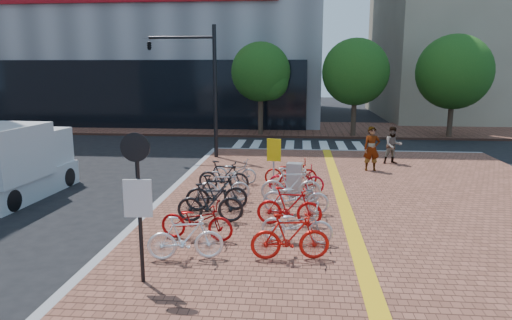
# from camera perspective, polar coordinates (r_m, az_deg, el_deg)

# --- Properties ---
(ground) EXTENTS (120.00, 120.00, 0.00)m
(ground) POSITION_cam_1_polar(r_m,az_deg,el_deg) (12.96, 2.80, -8.55)
(ground) COLOR black
(ground) RESTS_ON ground
(kerb_west) EXTENTS (0.25, 34.00, 0.15)m
(kerb_west) POSITION_cam_1_polar(r_m,az_deg,el_deg) (9.53, -24.83, -16.84)
(kerb_west) COLOR gray
(kerb_west) RESTS_ON ground
(kerb_north) EXTENTS (14.00, 0.25, 0.15)m
(kerb_north) POSITION_cam_1_polar(r_m,az_deg,el_deg) (24.68, 11.10, 1.04)
(kerb_north) COLOR gray
(kerb_north) RESTS_ON ground
(far_sidewalk) EXTENTS (70.00, 8.00, 0.15)m
(far_sidewalk) POSITION_cam_1_polar(r_m,az_deg,el_deg) (33.46, 4.50, 3.89)
(far_sidewalk) COLOR brown
(far_sidewalk) RESTS_ON ground
(building_beige) EXTENTS (20.00, 18.00, 18.00)m
(building_beige) POSITION_cam_1_polar(r_m,az_deg,el_deg) (47.72, 28.01, 15.61)
(building_beige) COLOR gray
(building_beige) RESTS_ON ground
(crosswalk) EXTENTS (7.50, 4.00, 0.01)m
(crosswalk) POSITION_cam_1_polar(r_m,az_deg,el_deg) (26.54, 5.31, 1.77)
(crosswalk) COLOR silver
(crosswalk) RESTS_ON ground
(street_trees) EXTENTS (16.20, 4.60, 6.35)m
(street_trees) POSITION_cam_1_polar(r_m,az_deg,el_deg) (29.97, 14.34, 10.43)
(street_trees) COLOR #38281E
(street_trees) RESTS_ON far_sidewalk
(bike_0) EXTENTS (1.78, 0.81, 1.03)m
(bike_0) POSITION_cam_1_polar(r_m,az_deg,el_deg) (10.54, -8.82, -9.60)
(bike_0) COLOR white
(bike_0) RESTS_ON sidewalk
(bike_1) EXTENTS (1.96, 0.88, 1.00)m
(bike_1) POSITION_cam_1_polar(r_m,az_deg,el_deg) (11.70, -7.42, -7.51)
(bike_1) COLOR #A60B0C
(bike_1) RESTS_ON sidewalk
(bike_2) EXTENTS (1.91, 0.68, 1.12)m
(bike_2) POSITION_cam_1_polar(r_m,az_deg,el_deg) (12.92, -5.73, -5.34)
(bike_2) COLOR black
(bike_2) RESTS_ON sidewalk
(bike_3) EXTENTS (1.95, 0.85, 1.13)m
(bike_3) POSITION_cam_1_polar(r_m,az_deg,el_deg) (13.92, -4.95, -4.08)
(bike_3) COLOR black
(bike_3) RESTS_ON sidewalk
(bike_4) EXTENTS (1.77, 0.73, 1.03)m
(bike_4) POSITION_cam_1_polar(r_m,az_deg,el_deg) (14.81, -4.09, -3.32)
(bike_4) COLOR silver
(bike_4) RESTS_ON sidewalk
(bike_5) EXTENTS (1.87, 0.70, 1.10)m
(bike_5) POSITION_cam_1_polar(r_m,az_deg,el_deg) (16.05, -4.08, -2.04)
(bike_5) COLOR black
(bike_5) RESTS_ON sidewalk
(bike_6) EXTENTS (1.80, 0.87, 0.91)m
(bike_6) POSITION_cam_1_polar(r_m,az_deg,el_deg) (17.24, -2.72, -1.40)
(bike_6) COLOR #B2B3B7
(bike_6) RESTS_ON sidewalk
(bike_7) EXTENTS (1.84, 0.73, 1.08)m
(bike_7) POSITION_cam_1_polar(r_m,az_deg,el_deg) (10.46, 4.29, -9.53)
(bike_7) COLOR red
(bike_7) RESTS_ON sidewalk
(bike_8) EXTENTS (1.85, 0.83, 0.94)m
(bike_8) POSITION_cam_1_polar(r_m,az_deg,el_deg) (11.46, 5.13, -8.01)
(bike_8) COLOR silver
(bike_8) RESTS_ON sidewalk
(bike_9) EXTENTS (1.83, 0.61, 1.08)m
(bike_9) POSITION_cam_1_polar(r_m,az_deg,el_deg) (12.63, 4.19, -5.81)
(bike_9) COLOR #B40C0D
(bike_9) RESTS_ON sidewalk
(bike_10) EXTENTS (1.99, 0.75, 1.03)m
(bike_10) POSITION_cam_1_polar(r_m,az_deg,el_deg) (13.69, 4.99, -4.56)
(bike_10) COLOR silver
(bike_10) RESTS_ON sidewalk
(bike_11) EXTENTS (1.96, 0.63, 1.17)m
(bike_11) POSITION_cam_1_polar(r_m,az_deg,el_deg) (14.70, 4.41, -3.16)
(bike_11) COLOR #BABABF
(bike_11) RESTS_ON sidewalk
(bike_12) EXTENTS (1.93, 0.71, 1.01)m
(bike_12) POSITION_cam_1_polar(r_m,az_deg,el_deg) (15.81, 5.05, -2.43)
(bike_12) COLOR #B70D1D
(bike_12) RESTS_ON sidewalk
(bike_13) EXTENTS (1.94, 0.71, 1.01)m
(bike_13) POSITION_cam_1_polar(r_m,az_deg,el_deg) (16.84, 4.37, -1.56)
(bike_13) COLOR #9D100B
(bike_13) RESTS_ON sidewalk
(pedestrian_a) EXTENTS (0.72, 0.50, 1.88)m
(pedestrian_a) POSITION_cam_1_polar(r_m,az_deg,el_deg) (19.84, 14.26, 1.37)
(pedestrian_a) COLOR gray
(pedestrian_a) RESTS_ON sidewalk
(pedestrian_b) EXTENTS (0.91, 0.76, 1.69)m
(pedestrian_b) POSITION_cam_1_polar(r_m,az_deg,el_deg) (21.57, 16.75, 1.77)
(pedestrian_b) COLOR #515767
(pedestrian_b) RESTS_ON sidewalk
(utility_box) EXTENTS (0.56, 0.44, 1.12)m
(utility_box) POSITION_cam_1_polar(r_m,az_deg,el_deg) (15.57, 4.83, -2.42)
(utility_box) COLOR #A6A6AB
(utility_box) RESTS_ON sidewalk
(yellow_sign) EXTENTS (0.50, 0.16, 1.84)m
(yellow_sign) POSITION_cam_1_polar(r_m,az_deg,el_deg) (16.11, 2.22, 0.68)
(yellow_sign) COLOR #B7B7BC
(yellow_sign) RESTS_ON sidewalk
(notice_sign) EXTENTS (0.57, 0.15, 3.07)m
(notice_sign) POSITION_cam_1_polar(r_m,az_deg,el_deg) (9.20, -14.55, -3.65)
(notice_sign) COLOR black
(notice_sign) RESTS_ON sidewalk
(traffic_light_pole) EXTENTS (3.37, 1.30, 6.27)m
(traffic_light_pole) POSITION_cam_1_polar(r_m,az_deg,el_deg) (22.38, -8.90, 11.41)
(traffic_light_pole) COLOR black
(traffic_light_pole) RESTS_ON sidewalk
(box_truck) EXTENTS (2.18, 4.58, 2.59)m
(box_truck) POSITION_cam_1_polar(r_m,az_deg,el_deg) (17.73, -27.81, -0.33)
(box_truck) COLOR silver
(box_truck) RESTS_ON ground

